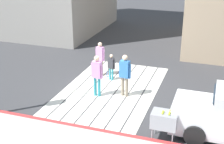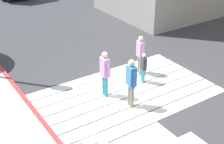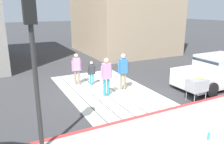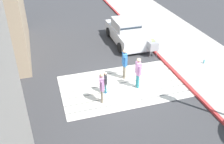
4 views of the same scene
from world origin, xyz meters
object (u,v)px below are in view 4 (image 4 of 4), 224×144
at_px(water_bottle, 204,62).
at_px(pedestrian_adult_trailing, 138,71).
at_px(tennis_ball_cart, 152,45).
at_px(pedestrian_adult_lead, 102,86).
at_px(car_parked_near_curb, 126,32).
at_px(pedestrian_child_with_racket, 105,82).
at_px(pedestrian_adult_side, 125,62).

relative_size(water_bottle, pedestrian_adult_trailing, 0.13).
relative_size(tennis_ball_cart, pedestrian_adult_lead, 0.63).
bearing_deg(pedestrian_adult_lead, car_parked_near_curb, -119.07).
relative_size(water_bottle, pedestrian_child_with_racket, 0.18).
xyz_separation_m(water_bottle, pedestrian_adult_lead, (6.72, 1.65, 0.71)).
distance_m(car_parked_near_curb, pedestrian_adult_trailing, 5.56).
relative_size(pedestrian_adult_side, pedestrian_child_with_racket, 1.43).
bearing_deg(tennis_ball_cart, pedestrian_adult_side, 38.81).
height_order(water_bottle, pedestrian_adult_trailing, pedestrian_adult_trailing).
distance_m(water_bottle, pedestrian_adult_side, 5.07).
relative_size(tennis_ball_cart, pedestrian_adult_trailing, 0.59).
bearing_deg(pedestrian_adult_trailing, pedestrian_child_with_racket, 0.17).
xyz_separation_m(car_parked_near_curb, tennis_ball_cart, (-0.90, 2.30, -0.04)).
bearing_deg(pedestrian_adult_side, tennis_ball_cart, -141.19).
distance_m(pedestrian_adult_trailing, pedestrian_child_with_racket, 1.75).
relative_size(car_parked_near_curb, pedestrian_child_with_racket, 3.53).
bearing_deg(tennis_ball_cart, car_parked_near_curb, -68.66).
bearing_deg(water_bottle, pedestrian_adult_lead, 13.83).
bearing_deg(pedestrian_adult_lead, pedestrian_adult_side, -135.22).
height_order(tennis_ball_cart, pedestrian_adult_lead, pedestrian_adult_lead).
bearing_deg(pedestrian_child_with_racket, water_bottle, -171.04).
distance_m(car_parked_near_curb, water_bottle, 5.56).
bearing_deg(tennis_ball_cart, pedestrian_adult_lead, 41.34).
relative_size(car_parked_near_curb, water_bottle, 19.56).
xyz_separation_m(car_parked_near_curb, water_bottle, (-3.35, 4.41, -0.50)).
height_order(car_parked_near_curb, pedestrian_child_with_racket, car_parked_near_curb).
relative_size(pedestrian_adult_lead, pedestrian_child_with_racket, 1.32).
bearing_deg(car_parked_near_curb, pedestrian_adult_lead, 60.93).
bearing_deg(pedestrian_adult_lead, pedestrian_adult_trailing, -162.44).
bearing_deg(pedestrian_adult_trailing, water_bottle, -167.87).
bearing_deg(car_parked_near_curb, pedestrian_adult_trailing, 76.48).
bearing_deg(pedestrian_adult_trailing, car_parked_near_curb, -103.52).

